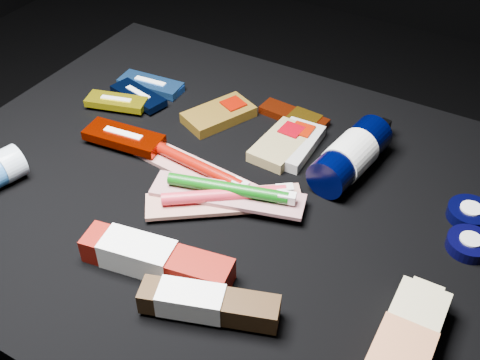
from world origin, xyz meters
The scene contains 20 objects.
ground centered at (0.00, 0.00, 0.00)m, with size 3.00×3.00×0.00m, color black.
cloth_table centered at (0.00, 0.00, 0.20)m, with size 0.98×0.78×0.40m, color black.
luna_bar_0 centered at (-0.28, 0.18, 0.41)m, with size 0.12×0.05×0.02m.
luna_bar_1 centered at (-0.28, 0.18, 0.41)m, with size 0.13×0.06×0.02m.
luna_bar_2 centered at (-0.28, 0.13, 0.41)m, with size 0.12×0.07×0.02m.
luna_bar_3 centered at (-0.30, 0.09, 0.41)m, with size 0.12×0.07×0.01m.
luna_bar_4 centered at (-0.21, 0.01, 0.42)m, with size 0.14×0.07×0.02m.
clif_bar_0 centered at (-0.11, 0.16, 0.41)m, with size 0.11×0.14×0.02m.
clif_bar_1 centered at (0.04, 0.15, 0.41)m, with size 0.07×0.13×0.02m.
clif_bar_2 centered at (0.02, 0.14, 0.41)m, with size 0.07×0.13×0.02m.
power_bar centered at (0.01, 0.23, 0.41)m, with size 0.13×0.05×0.02m.
lotion_bottle centered at (0.15, 0.14, 0.43)m, with size 0.09×0.21×0.07m.
cream_tin_upper centered at (0.34, 0.13, 0.41)m, with size 0.07×0.07×0.02m.
cream_tin_lower centered at (0.36, 0.06, 0.41)m, with size 0.06×0.06×0.02m.
bodywash_bottle centered at (0.33, -0.16, 0.42)m, with size 0.07×0.19×0.04m.
toothbrush_pack_0 centered at (-0.06, 0.01, 0.41)m, with size 0.23×0.07×0.03m.
toothbrush_pack_1 centered at (0.02, -0.03, 0.42)m, with size 0.23×0.19×0.03m.
toothbrush_pack_2 centered at (0.02, -0.03, 0.42)m, with size 0.24×0.12×0.03m.
toothpaste_carton_red centered at (-0.01, -0.19, 0.42)m, with size 0.22×0.08×0.04m.
toothpaste_carton_green centered at (0.09, -0.22, 0.42)m, with size 0.18×0.09×0.03m.
Camera 1 is at (0.37, -0.60, 1.03)m, focal length 45.00 mm.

